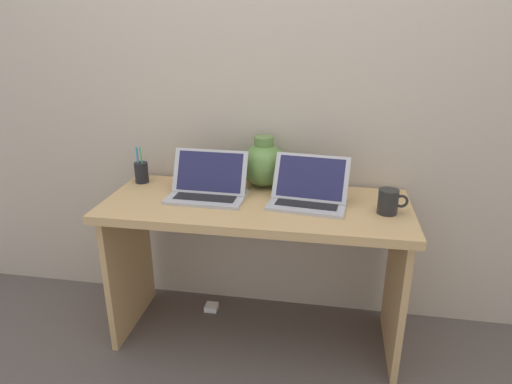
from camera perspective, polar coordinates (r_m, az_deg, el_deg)
name	(u,v)px	position (r m, az deg, el deg)	size (l,w,h in m)	color
ground_plane	(256,334)	(2.43, 0.00, -17.68)	(6.00, 6.00, 0.00)	#564C47
back_wall	(267,91)	(2.25, 1.45, 12.77)	(4.40, 0.04, 2.40)	#BCAD99
desk	(256,234)	(2.12, 0.00, -5.40)	(1.41, 0.58, 0.74)	tan
laptop_left	(208,185)	(2.12, -6.15, 0.88)	(0.36, 0.23, 0.21)	#B2B2B7
laptop_right	(309,192)	(2.04, 6.80, 0.05)	(0.37, 0.27, 0.21)	#B2B2B7
green_vase	(264,164)	(2.23, 1.00, 3.61)	(0.23, 0.23, 0.25)	#5B843D
coffee_mug	(389,202)	(2.00, 16.63, -1.18)	(0.13, 0.09, 0.11)	black
pen_cup	(141,172)	(2.37, -14.48, 2.52)	(0.07, 0.07, 0.19)	black
power_brick	(212,307)	(2.60, -5.72, -14.47)	(0.07, 0.07, 0.03)	white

